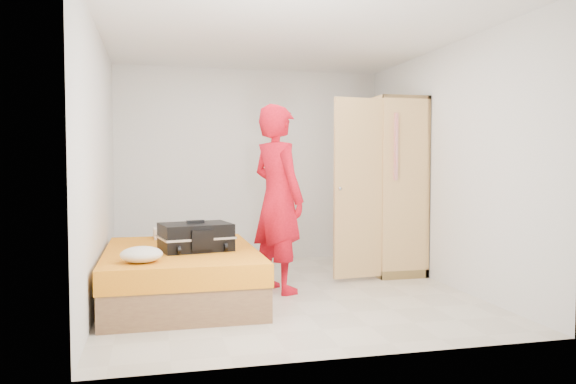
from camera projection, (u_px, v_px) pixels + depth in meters
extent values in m
plane|color=beige|center=(284.00, 292.00, 5.78)|extent=(4.00, 4.00, 0.00)
plane|color=white|center=(284.00, 37.00, 5.64)|extent=(4.00, 4.00, 0.00)
cube|color=white|center=(251.00, 165.00, 7.65)|extent=(3.60, 0.02, 2.60)
cube|color=white|center=(352.00, 168.00, 3.77)|extent=(3.60, 0.02, 2.60)
cube|color=white|center=(99.00, 166.00, 5.29)|extent=(0.02, 4.00, 2.60)
cube|color=white|center=(444.00, 166.00, 6.13)|extent=(0.02, 4.00, 2.60)
cube|color=olive|center=(181.00, 285.00, 5.45)|extent=(1.40, 2.00, 0.30)
cube|color=#FFA11A|center=(181.00, 259.00, 5.44)|extent=(1.42, 2.02, 0.20)
cube|color=#E5B670|center=(406.00, 185.00, 7.01)|extent=(0.04, 1.20, 2.10)
cube|color=#E5B670|center=(406.00, 188.00, 6.38)|extent=(0.58, 0.04, 2.10)
cube|color=#E5B670|center=(368.00, 184.00, 7.51)|extent=(0.58, 0.04, 2.10)
cube|color=#E5B670|center=(386.00, 102.00, 6.89)|extent=(0.58, 1.20, 0.04)
cube|color=tan|center=(385.00, 266.00, 7.00)|extent=(0.58, 1.20, 0.10)
cube|color=#E5B670|center=(357.00, 185.00, 7.18)|extent=(0.04, 0.59, 2.00)
cube|color=#E5B670|center=(358.00, 188.00, 6.23)|extent=(0.59, 0.11, 2.00)
cylinder|color=#B2B2B7|center=(386.00, 115.00, 6.90)|extent=(0.02, 1.10, 0.02)
imported|color=red|center=(278.00, 199.00, 5.78)|extent=(0.71, 0.83, 1.93)
cube|color=black|center=(196.00, 237.00, 5.35)|extent=(0.72, 0.57, 0.26)
cube|color=black|center=(195.00, 222.00, 5.34)|extent=(0.17, 0.08, 0.03)
ellipsoid|color=white|center=(141.00, 254.00, 4.69)|extent=(0.35, 0.35, 0.13)
cube|color=white|center=(181.00, 232.00, 6.27)|extent=(0.62, 0.34, 0.11)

